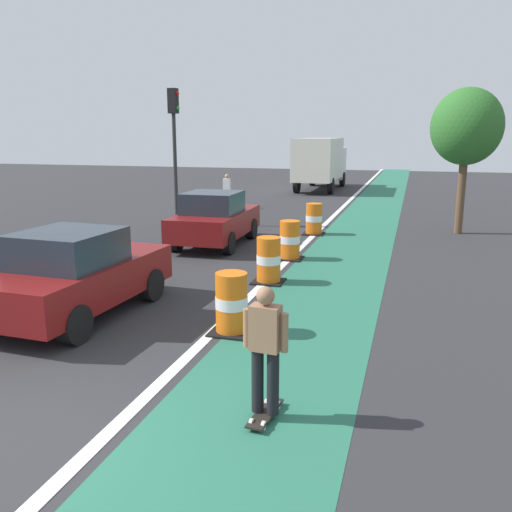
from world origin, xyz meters
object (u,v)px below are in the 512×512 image
traffic_barrel_far (314,219)px  street_tree_sidewalk (467,128)px  delivery_truck_down_block (321,161)px  pedestrian_crossing (227,190)px  traffic_light_corner (174,133)px  traffic_barrel_mid (269,261)px  traffic_barrel_back (290,241)px  skateboarder_on_lane (265,349)px  traffic_barrel_front (232,304)px  parked_sedan_second (215,219)px  parked_sedan_nearest (76,274)px

traffic_barrel_far → street_tree_sidewalk: size_ratio=0.22×
delivery_truck_down_block → pedestrian_crossing: delivery_truck_down_block is taller
traffic_light_corner → pedestrian_crossing: bearing=87.9°
traffic_barrel_mid → traffic_barrel_back: (-0.07, 2.52, 0.00)m
traffic_barrel_back → street_tree_sidewalk: bearing=49.4°
skateboarder_on_lane → traffic_barrel_front: bearing=117.0°
traffic_barrel_mid → traffic_light_corner: 9.40m
traffic_barrel_back → traffic_light_corner: traffic_light_corner is taller
skateboarder_on_lane → pedestrian_crossing: 19.52m
parked_sedan_second → traffic_barrel_front: parked_sedan_second is taller
parked_sedan_nearest → street_tree_sidewalk: 14.12m
parked_sedan_nearest → street_tree_sidewalk: street_tree_sidewalk is taller
parked_sedan_nearest → traffic_light_corner: bearing=104.6°
pedestrian_crossing → street_tree_sidewalk: size_ratio=0.32×
traffic_barrel_mid → traffic_barrel_far: same height
delivery_truck_down_block → street_tree_sidewalk: bearing=-62.1°
pedestrian_crossing → street_tree_sidewalk: (10.15, -4.06, 2.80)m
traffic_light_corner → street_tree_sidewalk: size_ratio=1.02×
street_tree_sidewalk → parked_sedan_second: bearing=-149.8°
traffic_barrel_mid → street_tree_sidewalk: (4.77, 8.16, 3.14)m
parked_sedan_second → traffic_light_corner: traffic_light_corner is taller
parked_sedan_second → pedestrian_crossing: 8.84m
traffic_light_corner → traffic_barrel_far: bearing=-4.7°
street_tree_sidewalk → traffic_light_corner: bearing=-173.4°
traffic_barrel_front → parked_sedan_nearest: bearing=179.9°
skateboarder_on_lane → traffic_barrel_front: (-1.35, 2.65, -0.38)m
traffic_barrel_front → traffic_barrel_mid: size_ratio=1.00×
traffic_barrel_mid → street_tree_sidewalk: size_ratio=0.22×
traffic_barrel_front → traffic_barrel_far: bearing=92.1°
traffic_barrel_back → delivery_truck_down_block: 19.69m
traffic_barrel_front → traffic_barrel_far: same height
parked_sedan_second → traffic_barrel_front: size_ratio=3.81×
traffic_barrel_far → street_tree_sidewalk: (4.89, 1.64, 3.14)m
traffic_barrel_mid → pedestrian_crossing: 13.36m
parked_sedan_nearest → traffic_barrel_mid: 4.44m
parked_sedan_nearest → street_tree_sidewalk: size_ratio=0.83×
traffic_barrel_front → parked_sedan_second: bearing=113.0°
traffic_barrel_mid → delivery_truck_down_block: (-2.58, 22.01, 1.31)m
skateboarder_on_lane → delivery_truck_down_block: size_ratio=0.22×
parked_sedan_nearest → traffic_barrel_mid: parked_sedan_nearest is taller
traffic_barrel_mid → street_tree_sidewalk: bearing=59.7°
traffic_light_corner → pedestrian_crossing: 5.88m
traffic_barrel_mid → pedestrian_crossing: size_ratio=0.68×
traffic_barrel_mid → parked_sedan_nearest: bearing=-130.6°
parked_sedan_second → traffic_barrel_back: parked_sedan_second is taller
parked_sedan_nearest → traffic_barrel_mid: bearing=49.4°
parked_sedan_nearest → traffic_barrel_front: (3.12, -0.01, -0.30)m
traffic_barrel_far → street_tree_sidewalk: street_tree_sidewalk is taller
parked_sedan_nearest → traffic_light_corner: size_ratio=0.82×
traffic_barrel_back → parked_sedan_second: bearing=155.3°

